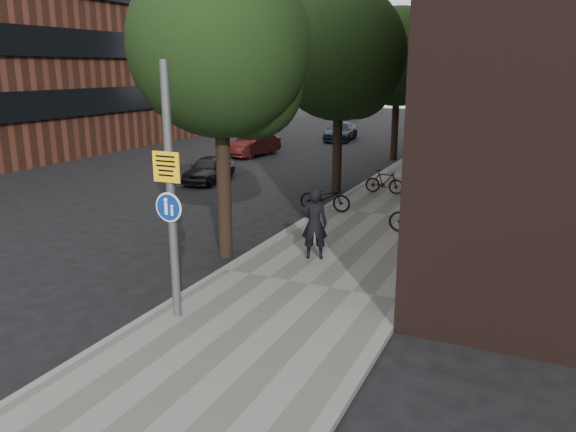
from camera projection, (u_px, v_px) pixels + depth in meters
The scene contains 15 objects.
ground at pixel (222, 353), 9.72m from camera, with size 120.00×120.00×0.00m, color black.
sidewalk at pixel (387, 216), 18.39m from camera, with size 4.50×60.00×0.12m, color slate.
curb_edge at pixel (323, 209), 19.29m from camera, with size 0.15×60.00×0.13m, color slate.
street_tree_near at pixel (226, 54), 13.50m from camera, with size 4.40×4.40×7.50m.
street_tree_mid at pixel (342, 58), 20.96m from camera, with size 5.00×5.00×7.80m.
street_tree_far at pixel (400, 61), 28.87m from camera, with size 5.00×5.00×7.80m.
signpost at pixel (171, 194), 10.30m from camera, with size 0.56×0.16×4.81m.
pedestrian at pixel (314, 224), 13.97m from camera, with size 0.65×0.43×1.79m, color black.
parked_bike_facade_near at pixel (421, 218), 16.16m from camera, with size 0.64×1.83×0.96m, color black.
parked_bike_facade_far at pixel (454, 192), 19.61m from camera, with size 0.43×1.51×0.91m, color black.
parked_bike_curb_near at pixel (325, 197), 18.77m from camera, with size 0.61×1.75×0.92m, color black.
parked_bike_curb_far at pixel (384, 182), 21.36m from camera, with size 0.42×1.49×0.90m, color black.
parked_car_near at pixel (209, 169), 24.11m from camera, with size 1.32×3.28×1.12m, color black.
parked_car_mid at pixel (253, 145), 31.11m from camera, with size 1.30×3.74×1.23m, color #4E1616.
parked_car_far at pixel (341, 132), 37.69m from camera, with size 1.68×4.13×1.20m, color #1D2734.
Camera 1 is at (4.69, -7.51, 4.80)m, focal length 35.00 mm.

